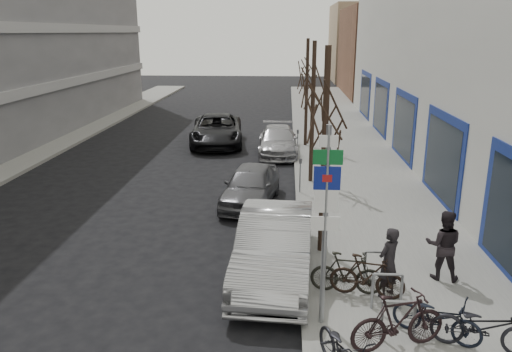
# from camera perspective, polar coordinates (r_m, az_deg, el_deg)

# --- Properties ---
(ground) EXTENTS (120.00, 120.00, 0.00)m
(ground) POSITION_cam_1_polar(r_m,az_deg,el_deg) (10.80, -5.96, -16.48)
(ground) COLOR black
(ground) RESTS_ON ground
(sidewalk_east) EXTENTS (5.00, 70.00, 0.15)m
(sidewalk_east) POSITION_cam_1_polar(r_m,az_deg,el_deg) (20.00, 11.67, -0.83)
(sidewalk_east) COLOR slate
(sidewalk_east) RESTS_ON ground
(brick_building_far) EXTENTS (12.00, 14.00, 8.00)m
(brick_building_far) POSITION_cam_1_polar(r_m,az_deg,el_deg) (50.28, 17.14, 13.42)
(brick_building_far) COLOR brown
(brick_building_far) RESTS_ON ground
(tan_building_far) EXTENTS (13.00, 12.00, 9.00)m
(tan_building_far) POSITION_cam_1_polar(r_m,az_deg,el_deg) (65.05, 14.58, 14.52)
(tan_building_far) COLOR #937A5B
(tan_building_far) RESTS_ON ground
(highway_sign_pole) EXTENTS (0.55, 0.10, 4.20)m
(highway_sign_pole) POSITION_cam_1_polar(r_m,az_deg,el_deg) (9.58, 7.95, -4.48)
(highway_sign_pole) COLOR gray
(highway_sign_pole) RESTS_ON ground
(bike_rack) EXTENTS (0.66, 2.26, 0.83)m
(bike_rack) POSITION_cam_1_polar(r_m,az_deg,el_deg) (11.06, 14.76, -12.16)
(bike_rack) COLOR gray
(bike_rack) RESTS_ON sidewalk_east
(tree_near) EXTENTS (1.80, 1.80, 5.50)m
(tree_near) POSITION_cam_1_polar(r_m,az_deg,el_deg) (12.60, 8.02, 8.24)
(tree_near) COLOR black
(tree_near) RESTS_ON ground
(tree_mid) EXTENTS (1.80, 1.80, 5.50)m
(tree_mid) POSITION_cam_1_polar(r_m,az_deg,el_deg) (19.05, 6.60, 10.93)
(tree_mid) COLOR black
(tree_mid) RESTS_ON ground
(tree_far) EXTENTS (1.80, 1.80, 5.50)m
(tree_far) POSITION_cam_1_polar(r_m,az_deg,el_deg) (25.53, 5.89, 12.26)
(tree_far) COLOR black
(tree_far) RESTS_ON ground
(meter_front) EXTENTS (0.10, 0.08, 1.27)m
(meter_front) POSITION_cam_1_polar(r_m,az_deg,el_deg) (12.92, 5.63, -6.16)
(meter_front) COLOR gray
(meter_front) RESTS_ON sidewalk_east
(meter_mid) EXTENTS (0.10, 0.08, 1.27)m
(meter_mid) POSITION_cam_1_polar(r_m,az_deg,el_deg) (18.13, 5.08, 0.45)
(meter_mid) COLOR gray
(meter_mid) RESTS_ON sidewalk_east
(meter_back) EXTENTS (0.10, 0.08, 1.27)m
(meter_back) POSITION_cam_1_polar(r_m,az_deg,el_deg) (23.47, 4.78, 4.08)
(meter_back) COLOR gray
(meter_back) RESTS_ON sidewalk_east
(bike_near_left) EXTENTS (1.13, 1.82, 1.07)m
(bike_near_left) POSITION_cam_1_polar(r_m,az_deg,el_deg) (8.97, 9.97, -18.97)
(bike_near_left) COLOR black
(bike_near_left) RESTS_ON sidewalk_east
(bike_near_right) EXTENTS (1.99, 1.13, 1.16)m
(bike_near_right) POSITION_cam_1_polar(r_m,az_deg,el_deg) (9.84, 15.94, -15.63)
(bike_near_right) COLOR black
(bike_near_right) RESTS_ON sidewalk_east
(bike_mid_curb) EXTENTS (1.72, 1.27, 1.03)m
(bike_mid_curb) POSITION_cam_1_polar(r_m,az_deg,el_deg) (10.40, 20.00, -14.55)
(bike_mid_curb) COLOR black
(bike_mid_curb) RESTS_ON sidewalk_east
(bike_mid_inner) EXTENTS (1.69, 0.69, 1.00)m
(bike_mid_inner) POSITION_cam_1_polar(r_m,az_deg,el_deg) (11.49, 10.35, -10.80)
(bike_mid_inner) COLOR black
(bike_mid_inner) RESTS_ON sidewalk_east
(bike_far_curb) EXTENTS (1.93, 1.03, 1.13)m
(bike_far_curb) POSITION_cam_1_polar(r_m,az_deg,el_deg) (10.34, 24.62, -14.98)
(bike_far_curb) COLOR black
(bike_far_curb) RESTS_ON sidewalk_east
(bike_far_inner) EXTENTS (1.73, 0.86, 1.01)m
(bike_far_inner) POSITION_cam_1_polar(r_m,az_deg,el_deg) (11.43, 12.60, -11.07)
(bike_far_inner) COLOR black
(bike_far_inner) RESTS_ON sidewalk_east
(parked_car_front) EXTENTS (2.00, 5.04, 1.63)m
(parked_car_front) POSITION_cam_1_polar(r_m,az_deg,el_deg) (12.21, 2.18, -7.99)
(parked_car_front) COLOR #A9AAAE
(parked_car_front) RESTS_ON ground
(parked_car_mid) EXTENTS (2.15, 4.21, 1.37)m
(parked_car_mid) POSITION_cam_1_polar(r_m,az_deg,el_deg) (17.30, -0.61, -1.06)
(parked_car_mid) COLOR #55545A
(parked_car_mid) RESTS_ON ground
(parked_car_back) EXTENTS (1.98, 4.64, 1.33)m
(parked_car_back) POSITION_cam_1_polar(r_m,az_deg,el_deg) (24.51, 2.53, 4.04)
(parked_car_back) COLOR #A0A0A4
(parked_car_back) RESTS_ON ground
(lane_car) EXTENTS (3.19, 5.91, 1.57)m
(lane_car) POSITION_cam_1_polar(r_m,az_deg,el_deg) (26.68, -4.50, 5.27)
(lane_car) COLOR black
(lane_car) RESTS_ON ground
(pedestrian_near) EXTENTS (0.69, 0.68, 1.61)m
(pedestrian_near) POSITION_cam_1_polar(r_m,az_deg,el_deg) (11.44, 14.90, -9.51)
(pedestrian_near) COLOR black
(pedestrian_near) RESTS_ON sidewalk_east
(pedestrian_far) EXTENTS (0.71, 0.56, 1.72)m
(pedestrian_far) POSITION_cam_1_polar(r_m,az_deg,el_deg) (12.59, 20.64, -7.34)
(pedestrian_far) COLOR black
(pedestrian_far) RESTS_ON sidewalk_east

